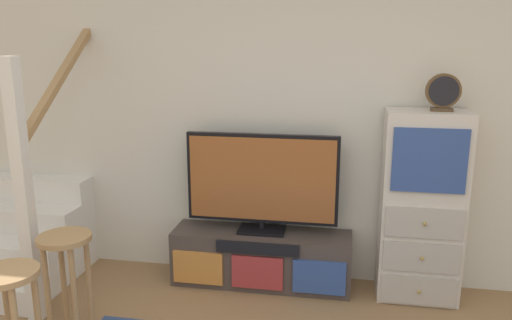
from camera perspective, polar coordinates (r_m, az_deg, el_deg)
back_wall at (r=3.93m, az=5.62°, el=5.47°), size 6.40×0.12×2.70m
media_console at (r=4.03m, az=0.60°, el=-11.11°), size 1.40×0.38×0.43m
television at (r=3.84m, az=0.68°, el=-2.39°), size 1.17×0.22×0.78m
side_cabinet at (r=3.86m, az=18.32°, el=-5.15°), size 0.58×0.38×1.42m
desk_clock at (r=3.69m, az=20.53°, el=7.21°), size 0.24×0.08×0.26m
staircase at (r=4.68m, az=-23.60°, el=-6.70°), size 1.00×1.36×2.20m
bar_stool_near at (r=3.11m, az=-26.25°, el=-14.23°), size 0.34×0.34×0.70m
bar_stool_far at (r=3.51m, az=-20.79°, el=-10.65°), size 0.34×0.34×0.68m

